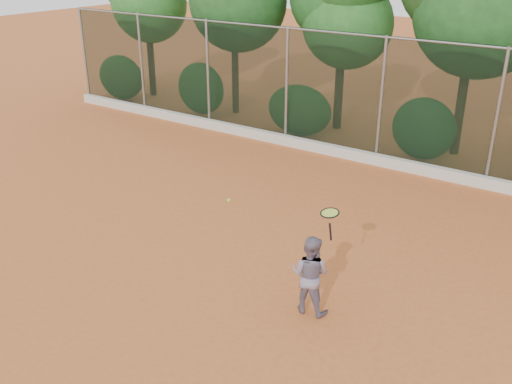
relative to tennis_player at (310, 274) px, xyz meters
The scene contains 6 objects.
ground 2.07m from the tennis_player, behind, with size 80.00×80.00×0.00m, color #BF612D.
concrete_curb 7.35m from the tennis_player, 105.29° to the left, with size 24.00×0.20×0.30m, color beige.
tennis_player is the anchor object (origin of this frame).
chainlink_fence 7.59m from the tennis_player, 104.92° to the left, with size 24.09×0.09×3.50m.
tennis_racket 1.23m from the tennis_player, ahead, with size 0.39×0.38×0.54m.
tennis_ball_in_flight 1.89m from the tennis_player, behind, with size 0.07×0.07×0.07m.
Camera 1 is at (5.73, -7.38, 5.73)m, focal length 40.00 mm.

